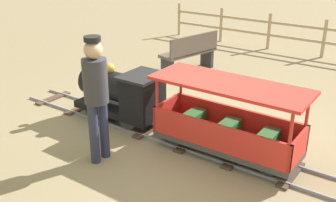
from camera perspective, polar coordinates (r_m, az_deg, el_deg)
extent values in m
plane|color=#8C7A56|center=(5.70, 2.60, -5.80)|extent=(60.00, 60.00, 0.00)
cube|color=gray|center=(5.67, -1.06, -5.71)|extent=(0.03, 5.70, 0.04)
cube|color=gray|center=(5.99, 1.40, -4.07)|extent=(0.03, 5.70, 0.04)
cube|color=#4C3828|center=(5.17, 16.93, -9.92)|extent=(0.68, 0.14, 0.03)
cube|color=#4C3828|center=(5.38, 9.71, -7.85)|extent=(0.68, 0.14, 0.03)
cube|color=#4C3828|center=(5.66, 3.19, -5.85)|extent=(0.68, 0.14, 0.03)
cube|color=#4C3828|center=(6.02, -2.60, -4.01)|extent=(0.68, 0.14, 0.03)
cube|color=#4C3828|center=(6.44, -7.66, -2.35)|extent=(0.68, 0.14, 0.03)
cube|color=#4C3828|center=(6.90, -12.06, -0.89)|extent=(0.68, 0.14, 0.03)
cube|color=#4C3828|center=(7.41, -15.88, 0.38)|extent=(0.68, 0.14, 0.03)
cube|color=black|center=(6.28, -6.94, -1.01)|extent=(0.56, 1.40, 0.10)
cylinder|color=black|center=(6.28, -8.47, 2.34)|extent=(0.44, 0.85, 0.44)
cylinder|color=#B7932D|center=(6.56, -11.20, 3.06)|extent=(0.37, 0.02, 0.37)
cylinder|color=black|center=(6.38, -10.61, 5.66)|extent=(0.12, 0.12, 0.22)
sphere|color=#B7932D|center=(6.16, -8.27, 4.61)|extent=(0.16, 0.16, 0.16)
cube|color=black|center=(5.87, -3.61, 0.83)|extent=(0.56, 0.45, 0.55)
cube|color=black|center=(5.77, -3.68, 3.55)|extent=(0.64, 0.53, 0.04)
sphere|color=#F2EAB2|center=(6.50, -11.55, 5.26)|extent=(0.10, 0.10, 0.10)
cylinder|color=#2D2D2D|center=(6.37, -10.61, -1.01)|extent=(0.05, 0.32, 0.32)
cylinder|color=#2D2D2D|center=(6.66, -7.96, 0.23)|extent=(0.05, 0.32, 0.32)
cylinder|color=#2D2D2D|center=(5.93, -5.79, -2.57)|extent=(0.05, 0.32, 0.32)
cylinder|color=#2D2D2D|center=(6.23, -3.19, -1.17)|extent=(0.05, 0.32, 0.32)
cube|color=#3F3F3F|center=(5.36, 8.20, -5.84)|extent=(0.64, 1.90, 0.08)
cube|color=red|center=(5.02, 6.76, -5.05)|extent=(0.04, 1.90, 0.35)
cube|color=red|center=(5.50, 9.75, -2.62)|extent=(0.04, 1.90, 0.35)
cube|color=red|center=(5.68, -0.04, -1.43)|extent=(0.64, 0.04, 0.35)
cube|color=red|center=(4.97, 17.95, -6.36)|extent=(0.64, 0.04, 0.35)
cylinder|color=red|center=(5.37, -1.54, -0.59)|extent=(0.04, 0.04, 0.75)
cylinder|color=red|center=(5.81, 1.83, 1.26)|extent=(0.04, 0.04, 0.75)
cylinder|color=red|center=(4.64, 16.78, -5.59)|extent=(0.04, 0.04, 0.75)
cylinder|color=red|center=(5.14, 18.90, -2.99)|extent=(0.04, 0.04, 0.75)
cube|color=red|center=(5.02, 8.70, 2.31)|extent=(0.74, 2.00, 0.04)
cube|color=#2D6B33|center=(5.10, 13.65, -5.79)|extent=(0.48, 0.20, 0.24)
cube|color=#2D6B33|center=(5.28, 8.29, -4.31)|extent=(0.48, 0.20, 0.24)
cube|color=#2D6B33|center=(5.51, 3.35, -2.91)|extent=(0.48, 0.20, 0.24)
cylinder|color=#262626|center=(5.49, 0.92, -5.09)|extent=(0.04, 0.24, 0.24)
cylinder|color=#262626|center=(5.82, 3.34, -3.43)|extent=(0.04, 0.24, 0.24)
cylinder|color=#262626|center=(4.97, 13.91, -9.02)|extent=(0.04, 0.24, 0.24)
cylinder|color=#262626|center=(5.33, 15.68, -6.89)|extent=(0.04, 0.24, 0.24)
cylinder|color=#282D47|center=(5.12, -10.41, -4.61)|extent=(0.12, 0.12, 0.80)
cylinder|color=#282D47|center=(5.24, -9.03, -3.88)|extent=(0.12, 0.12, 0.80)
cylinder|color=#333338|center=(4.91, -10.23, 2.80)|extent=(0.30, 0.30, 0.55)
sphere|color=tan|center=(4.80, -10.54, 7.12)|extent=(0.22, 0.22, 0.22)
cylinder|color=black|center=(4.77, -10.65, 8.63)|extent=(0.20, 0.20, 0.06)
cube|color=brown|center=(8.44, 2.86, 6.87)|extent=(1.36, 0.71, 0.06)
cube|color=brown|center=(8.27, 3.75, 7.94)|extent=(1.27, 0.36, 0.40)
cube|color=#333333|center=(8.14, -0.09, 4.74)|extent=(0.16, 0.33, 0.42)
cube|color=#333333|center=(8.89, 5.52, 6.20)|extent=(0.16, 0.33, 0.42)
cylinder|color=tan|center=(10.12, 21.19, 8.21)|extent=(0.08, 0.08, 0.90)
cylinder|color=tan|center=(10.50, 14.08, 9.54)|extent=(0.08, 0.08, 0.90)
cylinder|color=tan|center=(11.03, 7.52, 10.63)|extent=(0.08, 0.08, 0.90)
cylinder|color=tan|center=(11.69, 1.59, 11.49)|extent=(0.08, 0.08, 0.90)
cube|color=tan|center=(10.24, 17.72, 10.12)|extent=(0.04, 6.70, 0.06)
cube|color=tan|center=(10.31, 17.51, 8.42)|extent=(0.04, 6.70, 0.06)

